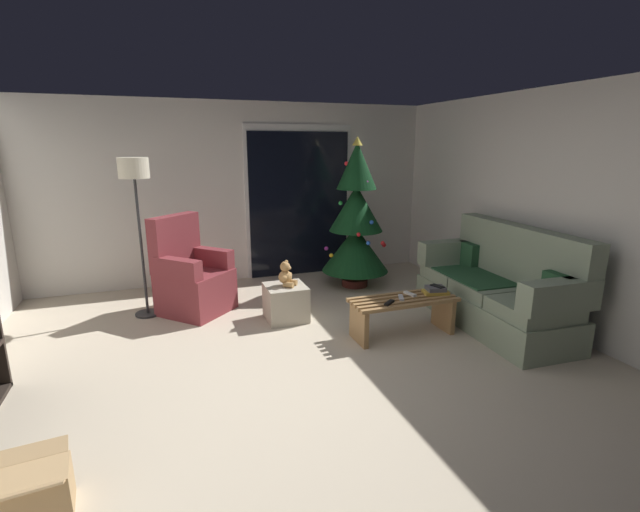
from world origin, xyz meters
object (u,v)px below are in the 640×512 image
coffee_table (403,311)px  christmas_tree (356,222)px  remote_white (410,294)px  ottoman (286,303)px  couch (498,289)px  armchair (192,278)px  cell_phone (437,286)px  teddy_bear_honey (286,275)px  floor_lamp (135,184)px  remote_silver (401,298)px  remote_black (389,303)px  book_stack (436,290)px  cardboard_box_open_near_shelf (25,496)px

coffee_table → christmas_tree: 1.82m
remote_white → ottoman: size_ratio=0.35×
couch → remote_white: (-1.00, 0.14, 0.02)m
armchair → remote_white: bearing=-33.2°
cell_phone → teddy_bear_honey: 1.62m
coffee_table → armchair: bearing=144.1°
remote_white → teddy_bear_honey: teddy_bear_honey is taller
floor_lamp → teddy_bear_honey: size_ratio=6.25×
ottoman → teddy_bear_honey: teddy_bear_honey is taller
coffee_table → cell_phone: size_ratio=7.64×
ottoman → floor_lamp: bearing=155.4°
christmas_tree → ottoman: (-1.23, -0.88, -0.70)m
couch → armchair: (-3.09, 1.51, 0.00)m
remote_silver → remote_black: bearing=-130.9°
coffee_table → remote_white: (0.11, 0.06, 0.15)m
book_stack → floor_lamp: floor_lamp is taller
christmas_tree → armchair: christmas_tree is taller
cardboard_box_open_near_shelf → book_stack: bearing=22.4°
teddy_bear_honey → armchair: bearing=147.2°
floor_lamp → teddy_bear_honey: (1.48, -0.68, -0.99)m
remote_white → floor_lamp: size_ratio=0.09×
cardboard_box_open_near_shelf → couch: bearing=17.6°
remote_black → christmas_tree: (0.43, 1.79, 0.48)m
remote_black → cardboard_box_open_near_shelf: size_ratio=0.34×
remote_silver → armchair: armchair is taller
couch → christmas_tree: christmas_tree is taller
floor_lamp → cell_phone: bearing=-27.1°
book_stack → cell_phone: (0.02, -0.00, 0.05)m
book_stack → christmas_tree: 1.75m
christmas_tree → teddy_bear_honey: christmas_tree is taller
armchair → floor_lamp: 1.22m
coffee_table → cell_phone: bearing=1.4°
remote_black → christmas_tree: bearing=-50.9°
remote_black → cardboard_box_open_near_shelf: bearing=77.3°
cell_phone → cardboard_box_open_near_shelf: size_ratio=0.31×
coffee_table → christmas_tree: size_ratio=0.54×
christmas_tree → cell_phone: bearing=-83.7°
book_stack → teddy_bear_honey: bearing=150.3°
coffee_table → floor_lamp: size_ratio=0.62×
couch → remote_black: couch is taller
floor_lamp → ottoman: bearing=-24.6°
floor_lamp → cardboard_box_open_near_shelf: (-0.53, -2.88, -1.37)m
remote_black → armchair: bearing=11.7°
remote_black → floor_lamp: bearing=17.8°
remote_silver → teddy_bear_honey: (-0.98, 0.81, 0.10)m
book_stack → cardboard_box_open_near_shelf: (-3.41, -1.40, -0.31)m
armchair → couch: bearing=-26.1°
christmas_tree → remote_white: bearing=-93.5°
remote_silver → christmas_tree: christmas_tree is taller
book_stack → floor_lamp: bearing=152.9°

